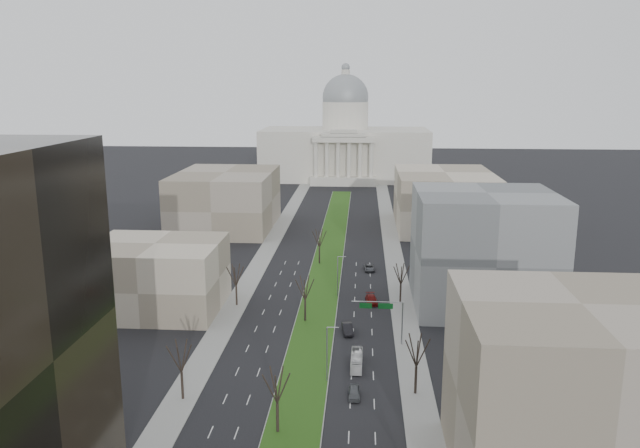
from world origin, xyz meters
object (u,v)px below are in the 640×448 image
at_px(car_grey_near, 354,392).
at_px(car_red, 371,299).
at_px(car_black, 347,329).
at_px(box_van, 357,360).
at_px(car_grey_far, 369,268).

height_order(car_grey_near, car_red, car_red).
height_order(car_black, box_van, box_van).
distance_m(car_grey_far, box_van, 54.31).
xyz_separation_m(car_red, box_van, (-2.79, -30.62, 0.28)).
relative_size(car_black, car_grey_far, 1.01).
bearing_deg(car_grey_far, box_van, -98.50).
xyz_separation_m(car_grey_near, box_van, (0.24, 10.29, 0.35)).
relative_size(car_black, car_red, 0.93).
height_order(car_grey_near, car_black, car_black).
xyz_separation_m(car_black, box_van, (1.86, -14.01, 0.24)).
relative_size(car_grey_near, box_van, 0.56).
distance_m(car_black, car_grey_far, 40.48).
relative_size(car_grey_far, box_van, 0.66).
distance_m(car_red, car_grey_far, 23.64).
bearing_deg(car_black, car_red, 66.73).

